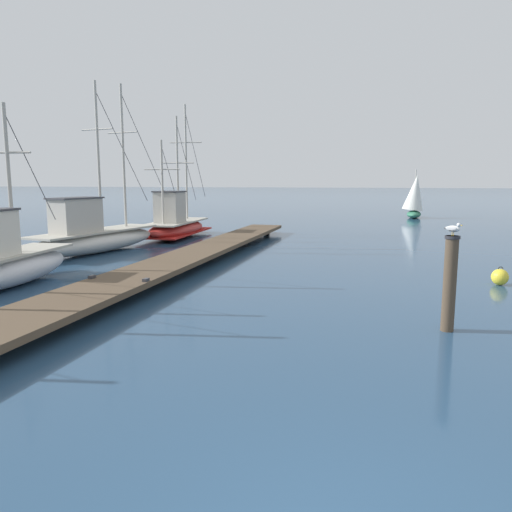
# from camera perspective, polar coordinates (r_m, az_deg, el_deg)

# --- Properties ---
(floating_dock) EXTENTS (2.43, 24.18, 0.53)m
(floating_dock) POSITION_cam_1_polar(r_m,az_deg,el_deg) (17.68, -7.90, -0.03)
(floating_dock) COLOR brown
(floating_dock) RESTS_ON ground
(fishing_boat_0) EXTENTS (2.03, 5.16, 5.25)m
(fishing_boat_0) POSITION_cam_1_polar(r_m,az_deg,el_deg) (15.92, -27.06, -0.64)
(fishing_boat_0) COLOR silver
(fishing_boat_0) RESTS_ON ground
(fishing_boat_1) EXTENTS (3.17, 8.94, 7.30)m
(fishing_boat_1) POSITION_cam_1_polar(r_m,az_deg,el_deg) (21.81, -18.47, 2.29)
(fishing_boat_1) COLOR silver
(fishing_boat_1) RESTS_ON ground
(fishing_boat_2) EXTENTS (2.23, 8.10, 7.24)m
(fishing_boat_2) POSITION_cam_1_polar(r_m,az_deg,el_deg) (26.74, -9.37, 3.71)
(fishing_boat_2) COLOR #AD2823
(fishing_boat_2) RESTS_ON ground
(mooring_piling) EXTENTS (0.30, 0.30, 1.97)m
(mooring_piling) POSITION_cam_1_polar(r_m,az_deg,el_deg) (10.66, 21.68, -2.85)
(mooring_piling) COLOR #4C3D2D
(mooring_piling) RESTS_ON ground
(perched_seagull) EXTENTS (0.32, 0.29, 0.26)m
(perched_seagull) POSITION_cam_1_polar(r_m,az_deg,el_deg) (10.51, 21.99, 3.01)
(perched_seagull) COLOR gold
(perched_seagull) RESTS_ON mooring_piling
(mooring_buoy) EXTENTS (0.49, 0.49, 0.56)m
(mooring_buoy) POSITION_cam_1_polar(r_m,az_deg,el_deg) (16.10, 26.59, -2.20)
(mooring_buoy) COLOR yellow
(mooring_buoy) RESTS_ON ground
(distant_sailboat) EXTENTS (2.06, 3.35, 3.92)m
(distant_sailboat) POSITION_cam_1_polar(r_m,az_deg,el_deg) (41.96, 18.03, 6.55)
(distant_sailboat) COLOR #337556
(distant_sailboat) RESTS_ON ground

